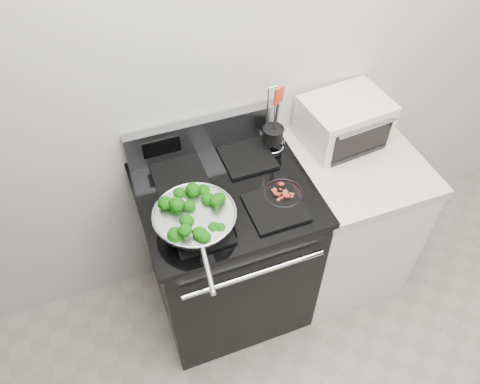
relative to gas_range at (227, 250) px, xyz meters
name	(u,v)px	position (x,y,z in m)	size (l,w,h in m)	color
back_wall	(262,62)	(0.30, 0.34, 0.86)	(4.00, 0.02, 2.70)	beige
gas_range	(227,250)	(0.00, 0.00, 0.00)	(0.79, 0.69, 1.13)	black
counter	(342,218)	(0.68, 0.00, -0.03)	(0.62, 0.68, 0.92)	white
skillet	(195,218)	(-0.18, -0.15, 0.52)	(0.35, 0.56, 0.07)	silver
broccoli_pile	(195,215)	(-0.18, -0.15, 0.54)	(0.28, 0.28, 0.10)	#053204
bacon_plate	(283,192)	(0.24, -0.11, 0.48)	(0.18, 0.18, 0.04)	black
utensil_holder	(273,137)	(0.31, 0.20, 0.53)	(0.12, 0.12, 0.36)	silver
toaster_oven	(344,121)	(0.68, 0.16, 0.55)	(0.43, 0.34, 0.23)	silver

